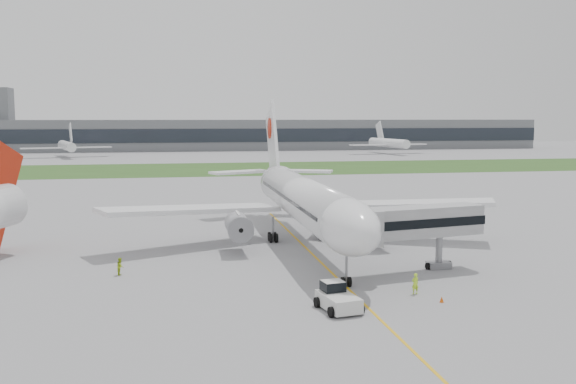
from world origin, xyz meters
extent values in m
plane|color=#969698|center=(0.00, 0.00, 0.00)|extent=(600.00, 600.00, 0.00)
cube|color=#2D4D1D|center=(0.00, 120.00, 0.01)|extent=(600.00, 50.00, 0.02)
cube|color=slate|center=(0.00, 230.00, 7.00)|extent=(320.00, 22.00, 14.00)
cube|color=#1F242D|center=(0.00, 219.00, 7.00)|extent=(320.00, 0.60, 6.00)
cylinder|color=white|center=(0.00, 4.00, 5.60)|extent=(5.00, 38.00, 5.00)
ellipsoid|color=white|center=(0.00, -15.50, 5.60)|extent=(5.00, 11.00, 5.00)
cube|color=black|center=(0.00, -16.50, 6.50)|extent=(3.20, 1.54, 1.14)
cone|color=white|center=(0.00, 26.00, 6.40)|extent=(5.00, 10.53, 6.16)
cube|color=white|center=(-13.00, 6.00, 4.40)|extent=(22.13, 13.52, 1.70)
cube|color=white|center=(13.00, 6.00, 4.40)|extent=(22.13, 13.52, 1.70)
cylinder|color=gray|center=(-8.00, 1.50, 3.00)|extent=(2.70, 5.20, 2.70)
cylinder|color=gray|center=(8.00, 1.50, 3.00)|extent=(2.70, 5.20, 2.70)
cube|color=white|center=(0.00, 27.50, 11.50)|extent=(0.45, 10.90, 12.76)
cylinder|color=#B61F0A|center=(0.00, 28.50, 13.50)|extent=(0.60, 3.20, 3.20)
cube|color=white|center=(-5.00, 28.50, 6.80)|extent=(9.54, 6.34, 0.35)
cube|color=white|center=(5.00, 28.50, 6.80)|extent=(9.54, 6.34, 0.35)
cylinder|color=gray|center=(0.00, -15.00, 1.55)|extent=(0.24, 0.24, 3.10)
cylinder|color=black|center=(-3.20, 7.00, 0.55)|extent=(1.40, 1.10, 1.10)
cylinder|color=black|center=(3.20, 7.00, 0.55)|extent=(1.40, 1.10, 1.10)
cube|color=silver|center=(-2.51, -21.81, 0.74)|extent=(3.01, 4.51, 1.11)
cube|color=silver|center=(-2.71, -20.71, 1.67)|extent=(1.90, 1.75, 0.93)
cube|color=black|center=(-2.71, -20.71, 1.71)|extent=(1.96, 1.81, 0.79)
cylinder|color=black|center=(-3.99, -20.66, 0.42)|extent=(0.47, 0.88, 0.83)
cylinder|color=black|center=(-1.53, -20.22, 0.42)|extent=(0.47, 0.88, 0.83)
cylinder|color=black|center=(-3.50, -23.39, 0.42)|extent=(0.47, 0.88, 0.83)
cylinder|color=black|center=(-1.04, -22.95, 0.42)|extent=(0.47, 0.88, 0.83)
cube|color=#ABABAD|center=(8.34, -10.86, 5.05)|extent=(13.89, 5.50, 2.91)
cube|color=black|center=(8.34, -10.86, 5.05)|extent=(14.10, 5.63, 0.87)
cube|color=#ABABAD|center=(2.34, -13.04, 5.05)|extent=(2.52, 3.30, 3.30)
cylinder|color=gray|center=(11.10, -9.82, 1.84)|extent=(0.68, 0.68, 3.69)
cube|color=gray|center=(11.10, -9.82, 0.34)|extent=(2.55, 1.79, 0.68)
cylinder|color=black|center=(9.86, -10.07, 0.34)|extent=(0.42, 0.72, 0.68)
cylinder|color=black|center=(12.34, -9.58, 0.34)|extent=(0.42, 0.72, 0.68)
cone|color=#D8500B|center=(-1.93, -19.22, 0.27)|extent=(0.39, 0.39, 0.54)
cone|color=#D8500B|center=(6.45, -21.14, 0.25)|extent=(0.37, 0.37, 0.50)
imported|color=#C1FC2A|center=(5.22, -18.34, 0.92)|extent=(0.75, 0.57, 1.84)
imported|color=#A4C520|center=(-20.35, -6.85, 0.85)|extent=(0.73, 0.89, 1.71)
camera|label=1|loc=(-15.28, -69.50, 15.20)|focal=40.00mm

